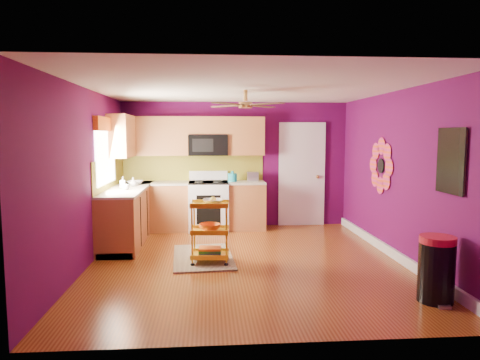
{
  "coord_description": "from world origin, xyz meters",
  "views": [
    {
      "loc": [
        -0.55,
        -6.09,
        1.84
      ],
      "look_at": [
        -0.07,
        0.4,
        1.16
      ],
      "focal_mm": 32.0,
      "sensor_mm": 36.0,
      "label": 1
    }
  ],
  "objects": [
    {
      "name": "ground",
      "position": [
        0.0,
        0.0,
        0.0
      ],
      "size": [
        5.0,
        5.0,
        0.0
      ],
      "primitive_type": "plane",
      "color": "#693110",
      "rests_on": "ground"
    },
    {
      "name": "room_envelope",
      "position": [
        0.03,
        0.0,
        1.63
      ],
      "size": [
        4.54,
        5.04,
        2.52
      ],
      "color": "#510946",
      "rests_on": "ground"
    },
    {
      "name": "lower_cabinets",
      "position": [
        -1.35,
        1.82,
        0.43
      ],
      "size": [
        2.81,
        2.31,
        0.94
      ],
      "color": "brown",
      "rests_on": "ground"
    },
    {
      "name": "electric_range",
      "position": [
        -0.55,
        2.17,
        0.48
      ],
      "size": [
        0.76,
        0.66,
        1.13
      ],
      "color": "white",
      "rests_on": "ground"
    },
    {
      "name": "upper_cabinetry",
      "position": [
        -1.24,
        2.17,
        1.8
      ],
      "size": [
        2.8,
        2.3,
        1.26
      ],
      "color": "brown",
      "rests_on": "ground"
    },
    {
      "name": "left_window",
      "position": [
        -2.22,
        1.05,
        1.74
      ],
      "size": [
        0.08,
        1.35,
        1.08
      ],
      "color": "white",
      "rests_on": "ground"
    },
    {
      "name": "panel_door",
      "position": [
        1.35,
        2.47,
        1.02
      ],
      "size": [
        0.95,
        0.11,
        2.15
      ],
      "color": "white",
      "rests_on": "ground"
    },
    {
      "name": "right_wall_art",
      "position": [
        2.23,
        -0.34,
        1.44
      ],
      "size": [
        0.04,
        2.74,
        1.04
      ],
      "color": "black",
      "rests_on": "ground"
    },
    {
      "name": "ceiling_fan",
      "position": [
        0.0,
        0.2,
        2.29
      ],
      "size": [
        1.01,
        1.01,
        0.26
      ],
      "color": "#BF8C3F",
      "rests_on": "ground"
    },
    {
      "name": "shag_rug",
      "position": [
        -0.64,
        0.23,
        0.01
      ],
      "size": [
        0.96,
        1.48,
        0.02
      ],
      "primitive_type": "cube",
      "rotation": [
        0.0,
        0.0,
        0.06
      ],
      "color": "#312010",
      "rests_on": "ground"
    },
    {
      "name": "rolling_cart",
      "position": [
        -0.53,
        -0.06,
        0.5
      ],
      "size": [
        0.56,
        0.43,
        0.97
      ],
      "color": "yellow",
      "rests_on": "ground"
    },
    {
      "name": "trash_can",
      "position": [
        1.96,
        -1.67,
        0.37
      ],
      "size": [
        0.44,
        0.46,
        0.74
      ],
      "color": "black",
      "rests_on": "ground"
    },
    {
      "name": "teal_kettle",
      "position": [
        -0.08,
        2.22,
        1.02
      ],
      "size": [
        0.18,
        0.18,
        0.21
      ],
      "color": "teal",
      "rests_on": "lower_cabinets"
    },
    {
      "name": "toaster",
      "position": [
        0.32,
        2.26,
        1.03
      ],
      "size": [
        0.22,
        0.15,
        0.18
      ],
      "primitive_type": "cube",
      "color": "beige",
      "rests_on": "lower_cabinets"
    },
    {
      "name": "soap_bottle_a",
      "position": [
        -2.02,
        1.33,
        1.04
      ],
      "size": [
        0.09,
        0.09,
        0.2
      ],
      "primitive_type": "imported",
      "color": "#EA3F72",
      "rests_on": "lower_cabinets"
    },
    {
      "name": "soap_bottle_b",
      "position": [
        -1.88,
        1.56,
        1.02
      ],
      "size": [
        0.12,
        0.12,
        0.16
      ],
      "primitive_type": "imported",
      "color": "white",
      "rests_on": "lower_cabinets"
    },
    {
      "name": "counter_dish",
      "position": [
        -1.89,
        1.83,
        0.98
      ],
      "size": [
        0.29,
        0.29,
        0.07
      ],
      "primitive_type": "imported",
      "color": "white",
      "rests_on": "lower_cabinets"
    },
    {
      "name": "counter_cup",
      "position": [
        -1.92,
        1.1,
        0.98
      ],
      "size": [
        0.11,
        0.11,
        0.09
      ],
      "primitive_type": "imported",
      "color": "white",
      "rests_on": "lower_cabinets"
    }
  ]
}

